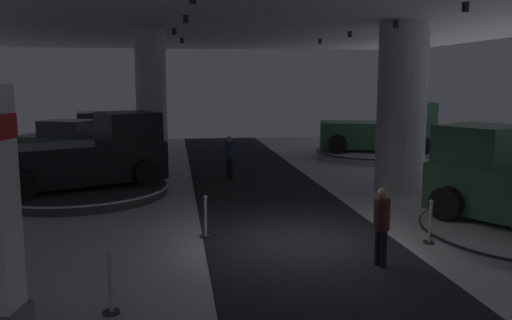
# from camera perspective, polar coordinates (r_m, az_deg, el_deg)

# --- Properties ---
(ground) EXTENTS (24.00, 44.00, 0.06)m
(ground) POSITION_cam_1_polar(r_m,az_deg,el_deg) (12.48, 4.75, -8.75)
(ground) COLOR silver
(column_right) EXTENTS (1.58, 1.58, 5.50)m
(column_right) POSITION_cam_1_polar(r_m,az_deg,el_deg) (18.10, 15.16, 5.32)
(column_right) COLOR #ADADB2
(column_right) RESTS_ON ground
(column_left) EXTENTS (1.17, 1.17, 5.50)m
(column_left) POSITION_cam_1_polar(r_m,az_deg,el_deg) (21.21, -11.01, 5.90)
(column_left) COLOR silver
(column_left) RESTS_ON ground
(display_platform_deep_left) EXTENTS (5.95, 5.95, 0.26)m
(display_platform_deep_left) POSITION_cam_1_polar(r_m,az_deg,el_deg) (29.37, -16.79, 1.30)
(display_platform_deep_left) COLOR #B7B7BC
(display_platform_deep_left) RESTS_ON ground
(display_car_deep_left) EXTENTS (2.79, 4.45, 1.71)m
(display_car_deep_left) POSITION_cam_1_polar(r_m,az_deg,el_deg) (29.31, -16.86, 3.02)
(display_car_deep_left) COLOR silver
(display_car_deep_left) RESTS_ON display_platform_deep_left
(display_platform_mid_left) EXTENTS (5.68, 5.68, 0.30)m
(display_platform_mid_left) POSITION_cam_1_polar(r_m,az_deg,el_deg) (18.11, -18.26, -3.05)
(display_platform_mid_left) COLOR #333338
(display_platform_mid_left) RESTS_ON ground
(pickup_truck_mid_left) EXTENTS (5.69, 4.27, 2.30)m
(pickup_truck_mid_left) POSITION_cam_1_polar(r_m,az_deg,el_deg) (18.02, -17.43, 0.38)
(pickup_truck_mid_left) COLOR black
(pickup_truck_mid_left) RESTS_ON display_platform_mid_left
(display_platform_far_left) EXTENTS (4.84, 4.84, 0.30)m
(display_platform_far_left) POSITION_cam_1_polar(r_m,az_deg,el_deg) (23.71, -19.43, -0.44)
(display_platform_far_left) COLOR #333338
(display_platform_far_left) RESTS_ON ground
(display_car_far_left) EXTENTS (4.57, 3.43, 1.71)m
(display_car_far_left) POSITION_cam_1_polar(r_m,az_deg,el_deg) (23.58, -19.48, 1.71)
(display_car_far_left) COLOR #2D5638
(display_car_far_left) RESTS_ON display_platform_far_left
(display_platform_far_right) EXTENTS (5.68, 5.68, 0.33)m
(display_platform_far_right) POSITION_cam_1_polar(r_m,az_deg,el_deg) (26.04, 12.62, 0.65)
(display_platform_far_right) COLOR #B7B7BC
(display_platform_far_right) RESTS_ON ground
(pickup_truck_far_right) EXTENTS (5.67, 3.74, 2.30)m
(pickup_truck_far_right) POSITION_cam_1_polar(r_m,az_deg,el_deg) (25.96, 13.41, 3.00)
(pickup_truck_far_right) COLOR #2D5638
(pickup_truck_far_right) RESTS_ON display_platform_far_right
(visitor_walking_near) EXTENTS (0.32, 0.32, 1.59)m
(visitor_walking_near) POSITION_cam_1_polar(r_m,az_deg,el_deg) (20.05, -2.83, 0.61)
(visitor_walking_near) COLOR black
(visitor_walking_near) RESTS_ON ground
(visitor_walking_far) EXTENTS (0.32, 0.32, 1.59)m
(visitor_walking_far) POSITION_cam_1_polar(r_m,az_deg,el_deg) (10.91, 13.16, -6.42)
(visitor_walking_far) COLOR black
(visitor_walking_far) RESTS_ON ground
(stanchion_a) EXTENTS (0.28, 0.28, 1.01)m
(stanchion_a) POSITION_cam_1_polar(r_m,az_deg,el_deg) (12.85, 17.95, -6.79)
(stanchion_a) COLOR #333338
(stanchion_a) RESTS_ON ground
(stanchion_b) EXTENTS (0.28, 0.28, 1.01)m
(stanchion_b) POSITION_cam_1_polar(r_m,az_deg,el_deg) (9.03, -15.16, -13.28)
(stanchion_b) COLOR #333338
(stanchion_b) RESTS_ON ground
(stanchion_c) EXTENTS (0.28, 0.28, 1.01)m
(stanchion_c) POSITION_cam_1_polar(r_m,az_deg,el_deg) (12.75, -5.37, -6.53)
(stanchion_c) COLOR #333338
(stanchion_c) RESTS_ON ground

